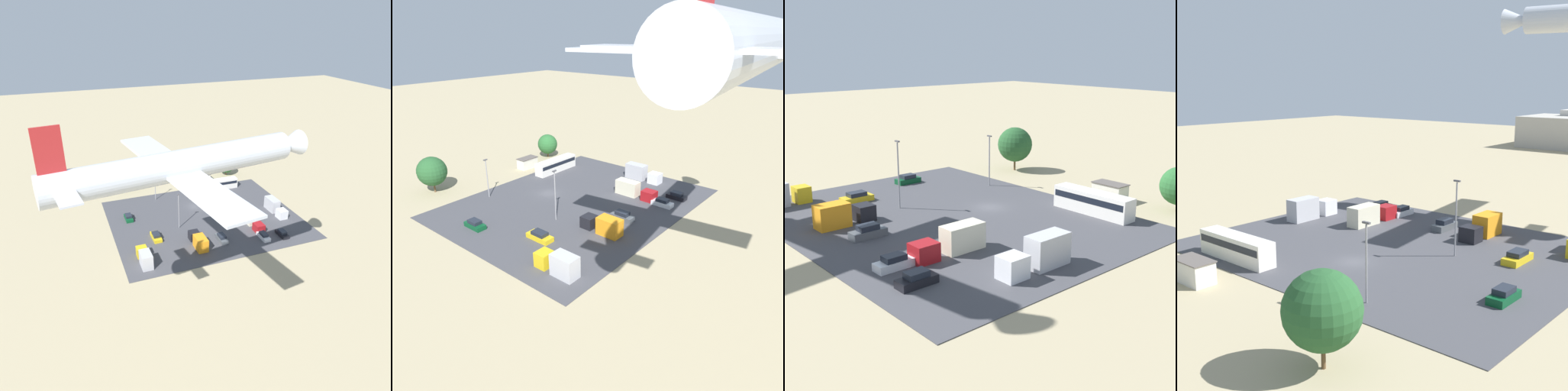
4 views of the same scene
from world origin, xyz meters
TOP-DOWN VIEW (x-y plane):
  - ground_plane at (0.00, 0.00)m, footprint 400.00×400.00m
  - parking_lot_surface at (0.00, 7.96)m, footprint 49.80×39.73m
  - shed_building at (-8.84, -16.24)m, footprint 5.11×2.80m
  - bus at (-11.51, -8.71)m, footprint 11.93×2.60m
  - parked_car_0 at (15.06, 12.94)m, footprint 1.99×4.76m
  - parked_car_1 at (0.20, 19.52)m, footprint 1.80×4.48m
  - parked_car_2 at (-9.96, 22.24)m, footprint 1.76×4.31m
  - parked_car_3 at (19.47, 0.98)m, footprint 1.87×4.15m
  - parked_car_4 at (-14.92, 22.85)m, footprint 1.77×4.11m
  - parked_truck_0 at (-19.82, 11.13)m, footprint 2.40×8.82m
  - parked_truck_1 at (6.35, 19.80)m, footprint 2.49×7.77m
  - parked_truck_2 at (-10.48, 15.03)m, footprint 2.33×9.20m
  - parked_truck_3 at (20.11, 22.14)m, footprint 2.38×7.17m
  - tree_near_shed at (-18.57, -18.53)m, footprint 5.35×5.35m
  - tree_apron_mid at (15.06, -19.75)m, footprint 6.31×6.31m
  - light_pole_lot_centre at (8.03, 9.98)m, footprint 0.90×0.28m
  - light_pole_lot_edge at (9.34, -8.28)m, footprint 0.90×0.28m
  - airplane at (17.60, 44.14)m, footprint 41.34×34.10m

SIDE VIEW (x-z plane):
  - ground_plane at x=0.00m, z-range 0.00..0.00m
  - parking_lot_surface at x=0.00m, z-range 0.00..0.08m
  - parked_car_0 at x=15.06m, z-range -0.04..1.42m
  - parked_car_3 at x=19.47m, z-range -0.04..1.43m
  - parked_car_4 at x=-14.92m, z-range -0.04..1.45m
  - parked_car_2 at x=-9.96m, z-range -0.05..1.47m
  - parked_car_1 at x=0.20m, z-range -0.06..1.58m
  - shed_building at x=-8.84m, z-range 0.01..2.63m
  - parked_truck_2 at x=-10.48m, z-range -0.05..3.01m
  - parked_truck_1 at x=6.35m, z-range -0.05..3.05m
  - parked_truck_3 at x=20.11m, z-range -0.07..3.37m
  - parked_truck_0 at x=-19.82m, z-range -0.07..3.42m
  - bus at x=-11.51m, z-range 0.20..3.32m
  - tree_near_shed at x=-18.57m, z-range 0.50..6.87m
  - light_pole_lot_edge at x=9.34m, z-range 0.51..8.82m
  - tree_apron_mid at x=15.06m, z-range 0.82..8.77m
  - light_pole_lot_centre at x=8.03m, z-range 0.52..10.22m
  - airplane at x=17.60m, z-range 26.37..36.34m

